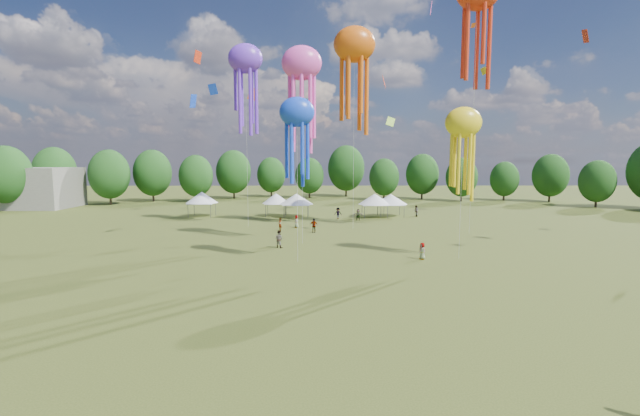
{
  "coord_description": "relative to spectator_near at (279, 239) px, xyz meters",
  "views": [
    {
      "loc": [
        -3.13,
        -16.02,
        9.34
      ],
      "look_at": [
        -2.82,
        15.0,
        6.0
      ],
      "focal_mm": 24.64,
      "sensor_mm": 36.0,
      "label": 1
    }
  ],
  "objects": [
    {
      "name": "ground",
      "position": [
        7.1,
        -30.65,
        -0.95
      ],
      "size": [
        300.0,
        300.0,
        0.0
      ],
      "primitive_type": "plane",
      "color": "#384416",
      "rests_on": "ground"
    },
    {
      "name": "show_kites",
      "position": [
        9.75,
        8.93,
        20.42
      ],
      "size": [
        34.74,
        25.26,
        32.34
      ],
      "color": "#FA49BB",
      "rests_on": "ground"
    },
    {
      "name": "small_kites",
      "position": [
        6.52,
        13.51,
        29.32
      ],
      "size": [
        71.61,
        62.95,
        41.48
      ],
      "color": "#FA49BB",
      "rests_on": "ground"
    },
    {
      "name": "spectators_far",
      "position": [
        9.31,
        17.48,
        -0.05
      ],
      "size": [
        22.34,
        32.92,
        1.89
      ],
      "color": "gray",
      "rests_on": "ground"
    },
    {
      "name": "spectator_near",
      "position": [
        0.0,
        0.0,
        0.0
      ],
      "size": [
        1.15,
        1.07,
        1.9
      ],
      "primitive_type": "imported",
      "rotation": [
        0.0,
        0.0,
        2.65
      ],
      "color": "gray",
      "rests_on": "ground"
    },
    {
      "name": "festival_tents",
      "position": [
        2.78,
        26.72,
        2.07
      ],
      "size": [
        37.27,
        7.02,
        4.17
      ],
      "color": "#47474C",
      "rests_on": "ground"
    },
    {
      "name": "treeline",
      "position": [
        3.23,
        31.86,
        5.59
      ],
      "size": [
        201.57,
        95.24,
        13.43
      ],
      "color": "#38281C",
      "rests_on": "ground"
    }
  ]
}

